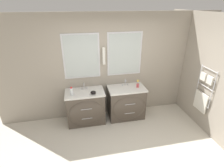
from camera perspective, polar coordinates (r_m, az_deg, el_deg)
ground_plane at (r=3.71m, az=5.64°, el=-23.46°), size 16.00×16.00×0.00m
wall_back at (r=4.38m, az=-0.40°, el=5.68°), size 5.58×0.15×2.60m
wall_right at (r=4.45m, az=28.94°, el=2.42°), size 0.13×3.56×2.60m
vanity_left at (r=4.38m, az=-8.55°, el=-7.57°), size 0.93×0.62×0.84m
vanity_right at (r=4.53m, az=4.74°, el=-6.16°), size 0.93×0.62×0.84m
faucet_left at (r=4.29m, az=-9.13°, el=-0.77°), size 0.17×0.11×0.17m
faucet_right at (r=4.45m, az=4.35°, el=0.43°), size 0.17×0.11×0.17m
toiletry_bottle at (r=4.09m, az=-13.04°, el=-2.35°), size 0.07×0.07×0.20m
amenity_bowl at (r=4.07m, az=-6.16°, el=-2.80°), size 0.13×0.13×0.08m
flower_vase at (r=4.39m, az=8.40°, el=0.03°), size 0.07×0.07×0.20m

